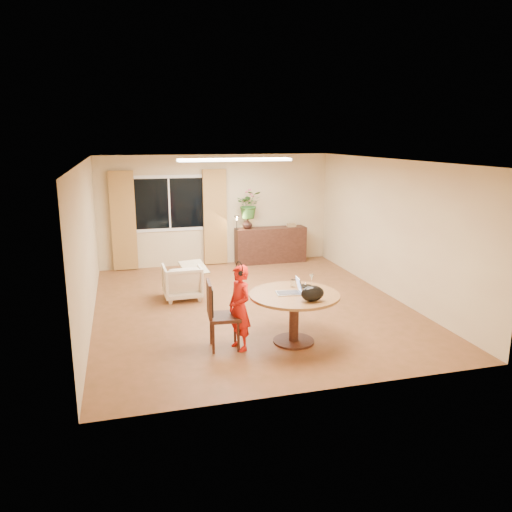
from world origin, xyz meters
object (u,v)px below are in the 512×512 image
Objects in this scene: dining_chair at (224,315)px; child at (240,308)px; armchair at (182,281)px; sideboard at (271,245)px; dining_table at (294,304)px.

child is at bearing -17.09° from dining_chair.
armchair is (-0.52, 2.56, -0.29)m from child.
sideboard reaches higher than armchair.
dining_table is at bearing -102.70° from sideboard.
dining_chair is 5.17m from sideboard.
child reaches higher than dining_chair.
child is at bearing -178.92° from dining_table.
armchair is at bearing 117.92° from dining_table.
dining_chair is 0.81× the size of child.
child is 0.72× the size of sideboard.
dining_table is 2.89m from armchair.
dining_chair reaches higher than armchair.
armchair is 0.42× the size of sideboard.
child is (-0.83, -0.02, 0.02)m from dining_table.
dining_table is 1.85× the size of armchair.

